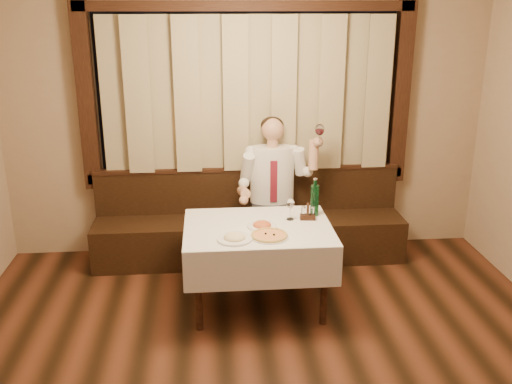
{
  "coord_description": "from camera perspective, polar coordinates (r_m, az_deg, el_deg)",
  "views": [
    {
      "loc": [
        -0.41,
        -2.83,
        2.6
      ],
      "look_at": [
        0.0,
        1.9,
        1.0
      ],
      "focal_mm": 40.0,
      "sensor_mm": 36.0,
      "label": 1
    }
  ],
  "objects": [
    {
      "name": "room",
      "position": [
        3.98,
        1.14,
        2.56
      ],
      "size": [
        5.01,
        6.01,
        2.81
      ],
      "color": "black",
      "rests_on": "ground"
    },
    {
      "name": "banquette",
      "position": [
        6.02,
        -0.68,
        -3.73
      ],
      "size": [
        3.2,
        0.61,
        0.94
      ],
      "color": "black",
      "rests_on": "ground"
    },
    {
      "name": "dining_table",
      "position": [
        4.95,
        0.2,
        -4.57
      ],
      "size": [
        1.27,
        0.97,
        0.76
      ],
      "color": "black",
      "rests_on": "ground"
    },
    {
      "name": "pizza",
      "position": [
        4.68,
        1.34,
        -4.37
      ],
      "size": [
        0.32,
        0.32,
        0.03
      ],
      "rotation": [
        0.0,
        0.0,
        -0.23
      ],
      "color": "white",
      "rests_on": "dining_table"
    },
    {
      "name": "pasta_red",
      "position": [
        4.88,
        0.61,
        -3.13
      ],
      "size": [
        0.26,
        0.26,
        0.09
      ],
      "rotation": [
        0.0,
        0.0,
        0.08
      ],
      "color": "white",
      "rests_on": "dining_table"
    },
    {
      "name": "pasta_cream",
      "position": [
        4.62,
        -2.16,
        -4.35
      ],
      "size": [
        0.29,
        0.29,
        0.1
      ],
      "rotation": [
        0.0,
        0.0,
        0.03
      ],
      "color": "white",
      "rests_on": "dining_table"
    },
    {
      "name": "green_bottle",
      "position": [
        5.13,
        5.88,
        -0.77
      ],
      "size": [
        0.08,
        0.08,
        0.35
      ],
      "rotation": [
        0.0,
        0.0,
        -0.27
      ],
      "color": "#104A22",
      "rests_on": "dining_table"
    },
    {
      "name": "table_wine_glass",
      "position": [
        5.01,
        3.46,
        -1.25
      ],
      "size": [
        0.07,
        0.07,
        0.2
      ],
      "rotation": [
        0.0,
        0.0,
        0.27
      ],
      "color": "white",
      "rests_on": "dining_table"
    },
    {
      "name": "cruet_caddy",
      "position": [
        5.06,
        5.19,
        -2.2
      ],
      "size": [
        0.14,
        0.08,
        0.15
      ],
      "rotation": [
        0.0,
        0.0,
        -0.1
      ],
      "color": "black",
      "rests_on": "dining_table"
    },
    {
      "name": "seated_man",
      "position": [
        5.77,
        1.78,
        1.08
      ],
      "size": [
        0.85,
        0.63,
        1.5
      ],
      "color": "black",
      "rests_on": "ground"
    }
  ]
}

